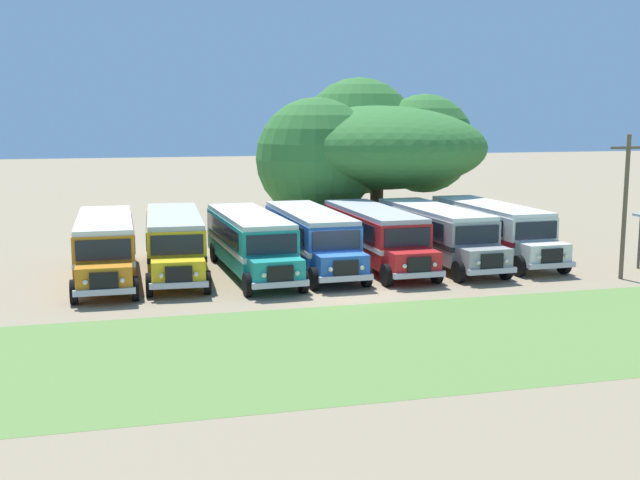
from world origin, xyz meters
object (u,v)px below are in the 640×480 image
Objects in this scene: parked_bus_slot_0 at (105,245)px; parked_bus_slot_5 at (436,232)px; parked_bus_slot_6 at (491,228)px; parked_bus_slot_3 at (311,236)px; parked_bus_slot_4 at (375,234)px; broad_shade_tree at (369,146)px; utility_pole at (625,202)px; parked_bus_slot_2 at (250,240)px; parked_bus_slot_1 at (174,240)px.

parked_bus_slot_5 is (16.34, -0.06, 0.00)m from parked_bus_slot_0.
parked_bus_slot_6 is (19.72, 0.46, 0.00)m from parked_bus_slot_0.
parked_bus_slot_3 is 3.27m from parked_bus_slot_4.
broad_shade_tree is (3.38, 11.46, 3.89)m from parked_bus_slot_4.
utility_pole is (9.93, -6.11, 1.97)m from parked_bus_slot_4.
parked_bus_slot_6 is 12.10m from broad_shade_tree.
parked_bus_slot_2 is 9.66m from parked_bus_slot_5.
utility_pole is (13.20, -6.22, 1.97)m from parked_bus_slot_3.
parked_bus_slot_2 is at bearing 77.87° from parked_bus_slot_1.
parked_bus_slot_2 is at bearing -87.88° from parked_bus_slot_4.
broad_shade_tree reaches higher than parked_bus_slot_2.
parked_bus_slot_2 is 3.14m from parked_bus_slot_3.
parked_bus_slot_4 is at bearing 89.98° from parked_bus_slot_0.
parked_bus_slot_2 is 1.00× the size of parked_bus_slot_5.
broad_shade_tree is at bearing 176.64° from parked_bus_slot_5.
parked_bus_slot_3 is 14.72m from utility_pole.
parked_bus_slot_5 is 3.42m from parked_bus_slot_6.
parked_bus_slot_1 and parked_bus_slot_4 have the same top height.
parked_bus_slot_4 is 3.28m from parked_bus_slot_5.
parked_bus_slot_4 is 1.00× the size of parked_bus_slot_5.
broad_shade_tree is (-3.28, 10.98, 3.89)m from parked_bus_slot_6.
parked_bus_slot_0 is 20.41m from broad_shade_tree.
broad_shade_tree is (16.44, 11.44, 3.89)m from parked_bus_slot_0.
parked_bus_slot_6 is at bearing 116.39° from utility_pole.
parked_bus_slot_0 is at bearing -78.14° from parked_bus_slot_1.
parked_bus_slot_1 is at bearing -94.42° from parked_bus_slot_4.
utility_pole is at bearing 24.53° from parked_bus_slot_6.
parked_bus_slot_5 is (13.15, -0.58, 0.00)m from parked_bus_slot_1.
parked_bus_slot_2 is at bearing -82.28° from parked_bus_slot_3.
parked_bus_slot_4 is 0.72× the size of broad_shade_tree.
parked_bus_slot_5 is 9.22m from utility_pole.
parked_bus_slot_2 is 17.39m from utility_pole.
utility_pole reaches higher than parked_bus_slot_5.
parked_bus_slot_1 is 1.64× the size of utility_pole.
parked_bus_slot_5 is at bearing 89.86° from parked_bus_slot_0.
parked_bus_slot_2 is 1.00× the size of parked_bus_slot_3.
broad_shade_tree is (6.66, 11.35, 3.89)m from parked_bus_slot_3.
parked_bus_slot_4 is at bearing 90.61° from parked_bus_slot_2.
utility_pole reaches higher than parked_bus_slot_6.
parked_bus_slot_0 is 1.00× the size of parked_bus_slot_6.
broad_shade_tree is at bearing 110.43° from utility_pole.
parked_bus_slot_1 is 3.62m from parked_bus_slot_2.
utility_pole reaches higher than parked_bus_slot_1.
parked_bus_slot_4 is 6.68m from parked_bus_slot_6.
parked_bus_slot_4 is (6.37, 0.38, 0.00)m from parked_bus_slot_2.
parked_bus_slot_1 is 1.00× the size of parked_bus_slot_3.
parked_bus_slot_3 is at bearing 154.78° from utility_pole.
parked_bus_slot_0 is 9.79m from parked_bus_slot_3.
parked_bus_slot_3 is (9.79, 0.09, 0.00)m from parked_bus_slot_0.
parked_bus_slot_3 is at bearing -93.16° from parked_bus_slot_4.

